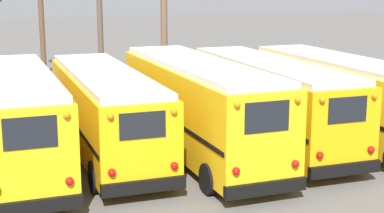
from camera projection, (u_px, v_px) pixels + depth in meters
The scene contains 7 objects.
ground_plane at pixel (190, 149), 21.44m from camera, with size 160.00×160.00×0.00m, color #5B5956.
school_bus_0 at pixel (18, 118), 18.70m from camera, with size 2.56×9.60×3.20m.
school_bus_1 at pixel (105, 109), 20.49m from camera, with size 2.60×10.35×2.97m.
school_bus_2 at pixel (197, 105), 20.39m from camera, with size 2.54×10.45×3.31m.
school_bus_3 at pixel (268, 99), 21.85m from camera, with size 2.66×10.36×3.12m.
school_bus_4 at pixel (336, 93), 22.93m from camera, with size 2.60×9.47×3.11m.
utility_pole at pixel (100, 17), 31.60m from camera, with size 1.80×0.30×7.83m.
Camera 1 is at (-7.26, -19.32, 6.03)m, focal length 55.00 mm.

